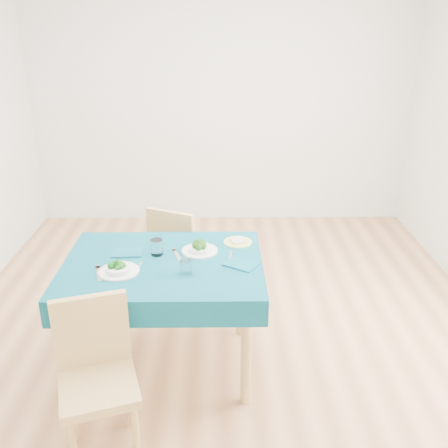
{
  "coord_description": "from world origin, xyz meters",
  "views": [
    {
      "loc": [
        -0.03,
        -3.06,
        2.12
      ],
      "look_at": [
        0.0,
        0.0,
        0.85
      ],
      "focal_mm": 40.0,
      "sensor_mm": 36.0,
      "label": 1
    }
  ],
  "objects_px": {
    "bowl_far": "(200,247)",
    "bowl_near": "(119,267)",
    "chair_near": "(98,380)",
    "chair_far": "(182,251)",
    "table": "(166,316)",
    "side_plate": "(238,242)"
  },
  "relations": [
    {
      "from": "bowl_far",
      "to": "bowl_near",
      "type": "bearing_deg",
      "value": -149.47
    },
    {
      "from": "chair_near",
      "to": "chair_far",
      "type": "distance_m",
      "value": 1.51
    },
    {
      "from": "table",
      "to": "chair_near",
      "type": "height_order",
      "value": "chair_near"
    },
    {
      "from": "table",
      "to": "chair_near",
      "type": "distance_m",
      "value": 0.76
    },
    {
      "from": "chair_far",
      "to": "bowl_near",
      "type": "relative_size",
      "value": 3.98
    },
    {
      "from": "bowl_far",
      "to": "side_plate",
      "type": "height_order",
      "value": "bowl_far"
    },
    {
      "from": "bowl_near",
      "to": "bowl_far",
      "type": "height_order",
      "value": "bowl_near"
    },
    {
      "from": "chair_far",
      "to": "bowl_near",
      "type": "height_order",
      "value": "chair_far"
    },
    {
      "from": "chair_near",
      "to": "chair_far",
      "type": "bearing_deg",
      "value": 60.59
    },
    {
      "from": "chair_near",
      "to": "bowl_far",
      "type": "distance_m",
      "value": 1.03
    },
    {
      "from": "bowl_near",
      "to": "side_plate",
      "type": "height_order",
      "value": "bowl_near"
    },
    {
      "from": "chair_far",
      "to": "bowl_far",
      "type": "xyz_separation_m",
      "value": [
        0.16,
        -0.63,
        0.33
      ]
    },
    {
      "from": "chair_near",
      "to": "bowl_near",
      "type": "bearing_deg",
      "value": 70.6
    },
    {
      "from": "bowl_near",
      "to": "side_plate",
      "type": "relative_size",
      "value": 1.26
    },
    {
      "from": "chair_near",
      "to": "side_plate",
      "type": "distance_m",
      "value": 1.25
    },
    {
      "from": "table",
      "to": "chair_far",
      "type": "bearing_deg",
      "value": 85.67
    },
    {
      "from": "table",
      "to": "bowl_near",
      "type": "relative_size",
      "value": 5.06
    },
    {
      "from": "chair_near",
      "to": "bowl_far",
      "type": "relative_size",
      "value": 4.17
    },
    {
      "from": "table",
      "to": "chair_near",
      "type": "bearing_deg",
      "value": -110.16
    },
    {
      "from": "bowl_far",
      "to": "side_plate",
      "type": "xyz_separation_m",
      "value": [
        0.24,
        0.13,
        -0.03
      ]
    },
    {
      "from": "bowl_near",
      "to": "bowl_far",
      "type": "bearing_deg",
      "value": 30.53
    },
    {
      "from": "bowl_near",
      "to": "table",
      "type": "bearing_deg",
      "value": 28.45
    }
  ]
}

